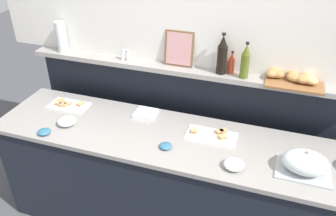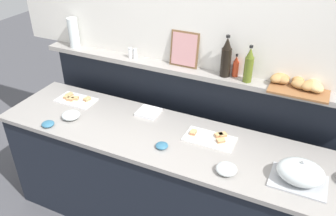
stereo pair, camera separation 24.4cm
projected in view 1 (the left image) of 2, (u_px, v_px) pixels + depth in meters
The scene contains 19 objects.
ground_plane at pixel (188, 178), 3.50m from camera, with size 12.00×12.00×0.00m, color #4C4C51.
buffet_counter at pixel (170, 183), 2.77m from camera, with size 2.71×0.68×0.93m.
back_ledge_unit at pixel (188, 127), 3.08m from camera, with size 2.73×0.22×1.28m.
sandwich_platter_rear at pixel (68, 105), 2.89m from camera, with size 0.33×0.19×0.04m.
sandwich_platter_front at pixel (212, 135), 2.52m from camera, with size 0.37×0.20×0.04m.
serving_cloche at pixel (305, 163), 2.16m from camera, with size 0.34×0.24×0.17m.
glass_bowl_large at pixel (67, 121), 2.65m from camera, with size 0.14×0.14×0.06m.
glass_bowl_medium at pixel (234, 165), 2.22m from camera, with size 0.14×0.14×0.05m.
condiment_bowl_dark at pixel (166, 146), 2.40m from camera, with size 0.09×0.09×0.03m, color teal.
condiment_bowl_cream at pixel (44, 132), 2.55m from camera, with size 0.10×0.10×0.03m, color teal.
napkin_stack at pixel (146, 113), 2.78m from camera, with size 0.17×0.17×0.02m, color white.
hot_sauce_bottle at pixel (231, 64), 2.59m from camera, with size 0.04×0.04×0.18m.
olive_oil_bottle at pixel (245, 62), 2.50m from camera, with size 0.06×0.06×0.28m.
wine_bottle_dark at pixel (222, 56), 2.56m from camera, with size 0.08×0.08×0.32m.
salt_shaker at pixel (123, 55), 2.83m from camera, with size 0.03×0.03×0.09m.
pepper_shaker at pixel (128, 55), 2.82m from camera, with size 0.03×0.03×0.09m.
bread_basket at pixel (293, 77), 2.49m from camera, with size 0.43×0.29×0.08m.
framed_picture at pixel (179, 49), 2.68m from camera, with size 0.23×0.06×0.28m.
water_carafe at pixel (61, 37), 2.94m from camera, with size 0.09×0.09×0.26m, color silver.
Camera 1 is at (0.64, -1.95, 2.42)m, focal length 36.90 mm.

